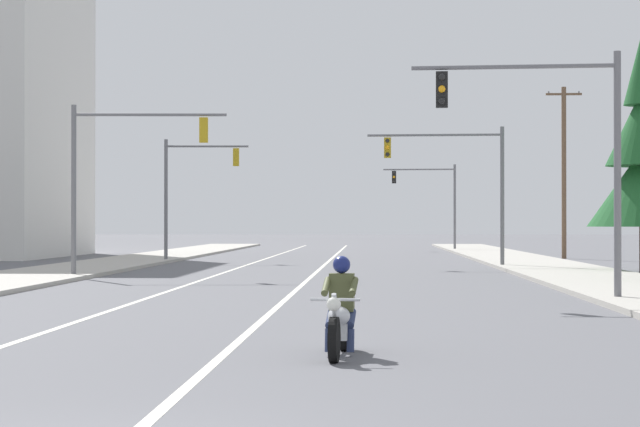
{
  "coord_description": "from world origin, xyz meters",
  "views": [
    {
      "loc": [
        2.23,
        -9.05,
        1.94
      ],
      "look_at": [
        0.71,
        25.91,
        2.24
      ],
      "focal_mm": 65.8,
      "sensor_mm": 36.0,
      "label": 1
    }
  ],
  "objects_px": {
    "motorcycle_with_rider": "(340,316)",
    "traffic_signal_near_left": "(119,162)",
    "traffic_signal_mid_left": "(190,182)",
    "traffic_signal_far_right": "(434,193)",
    "traffic_signal_mid_right": "(462,173)",
    "utility_pole_right_far": "(564,169)",
    "traffic_signal_near_right": "(556,136)"
  },
  "relations": [
    {
      "from": "motorcycle_with_rider",
      "to": "traffic_signal_near_left",
      "type": "xyz_separation_m",
      "value": [
        -8.59,
        24.53,
        3.55
      ]
    },
    {
      "from": "traffic_signal_mid_left",
      "to": "traffic_signal_near_left",
      "type": "bearing_deg",
      "value": -89.57
    },
    {
      "from": "traffic_signal_near_left",
      "to": "traffic_signal_far_right",
      "type": "relative_size",
      "value": 1.0
    },
    {
      "from": "motorcycle_with_rider",
      "to": "traffic_signal_mid_right",
      "type": "relative_size",
      "value": 0.35
    },
    {
      "from": "traffic_signal_mid_right",
      "to": "traffic_signal_mid_left",
      "type": "bearing_deg",
      "value": 151.76
    },
    {
      "from": "traffic_signal_mid_right",
      "to": "motorcycle_with_rider",
      "type": "bearing_deg",
      "value": -97.32
    },
    {
      "from": "utility_pole_right_far",
      "to": "motorcycle_with_rider",
      "type": "bearing_deg",
      "value": -103.01
    },
    {
      "from": "traffic_signal_near_left",
      "to": "traffic_signal_mid_right",
      "type": "xyz_separation_m",
      "value": [
        13.04,
        10.12,
        0.03
      ]
    },
    {
      "from": "traffic_signal_near_left",
      "to": "motorcycle_with_rider",
      "type": "bearing_deg",
      "value": -70.71
    },
    {
      "from": "traffic_signal_far_right",
      "to": "utility_pole_right_far",
      "type": "bearing_deg",
      "value": -72.4
    },
    {
      "from": "traffic_signal_near_left",
      "to": "traffic_signal_mid_left",
      "type": "bearing_deg",
      "value": 90.43
    },
    {
      "from": "traffic_signal_near_right",
      "to": "traffic_signal_mid_right",
      "type": "bearing_deg",
      "value": 91.54
    },
    {
      "from": "traffic_signal_near_left",
      "to": "utility_pole_right_far",
      "type": "relative_size",
      "value": 0.65
    },
    {
      "from": "motorcycle_with_rider",
      "to": "traffic_signal_mid_left",
      "type": "height_order",
      "value": "traffic_signal_mid_left"
    },
    {
      "from": "traffic_signal_mid_left",
      "to": "utility_pole_right_far",
      "type": "relative_size",
      "value": 0.65
    },
    {
      "from": "motorcycle_with_rider",
      "to": "traffic_signal_near_right",
      "type": "distance_m",
      "value": 13.64
    },
    {
      "from": "utility_pole_right_far",
      "to": "traffic_signal_near_left",
      "type": "bearing_deg",
      "value": -129.91
    },
    {
      "from": "traffic_signal_mid_left",
      "to": "traffic_signal_mid_right",
      "type": "bearing_deg",
      "value": -28.24
    },
    {
      "from": "traffic_signal_near_right",
      "to": "utility_pole_right_far",
      "type": "bearing_deg",
      "value": 80.43
    },
    {
      "from": "traffic_signal_near_right",
      "to": "traffic_signal_far_right",
      "type": "relative_size",
      "value": 1.0
    },
    {
      "from": "motorcycle_with_rider",
      "to": "traffic_signal_mid_left",
      "type": "relative_size",
      "value": 0.35
    },
    {
      "from": "traffic_signal_near_left",
      "to": "traffic_signal_far_right",
      "type": "xyz_separation_m",
      "value": [
        13.56,
        42.89,
        -0.02
      ]
    },
    {
      "from": "traffic_signal_near_right",
      "to": "traffic_signal_near_left",
      "type": "bearing_deg",
      "value": 137.83
    },
    {
      "from": "traffic_signal_near_left",
      "to": "traffic_signal_mid_right",
      "type": "height_order",
      "value": "same"
    },
    {
      "from": "traffic_signal_mid_left",
      "to": "traffic_signal_far_right",
      "type": "bearing_deg",
      "value": 61.96
    },
    {
      "from": "traffic_signal_near_right",
      "to": "traffic_signal_mid_right",
      "type": "distance_m",
      "value": 22.48
    },
    {
      "from": "motorcycle_with_rider",
      "to": "traffic_signal_far_right",
      "type": "xyz_separation_m",
      "value": [
        4.97,
        67.42,
        3.53
      ]
    },
    {
      "from": "motorcycle_with_rider",
      "to": "traffic_signal_mid_right",
      "type": "bearing_deg",
      "value": 82.68
    },
    {
      "from": "traffic_signal_near_left",
      "to": "utility_pole_right_far",
      "type": "bearing_deg",
      "value": 50.09
    },
    {
      "from": "traffic_signal_near_left",
      "to": "traffic_signal_mid_right",
      "type": "distance_m",
      "value": 16.5
    },
    {
      "from": "traffic_signal_mid_right",
      "to": "utility_pole_right_far",
      "type": "bearing_deg",
      "value": 63.62
    },
    {
      "from": "traffic_signal_near_right",
      "to": "traffic_signal_mid_left",
      "type": "height_order",
      "value": "same"
    }
  ]
}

